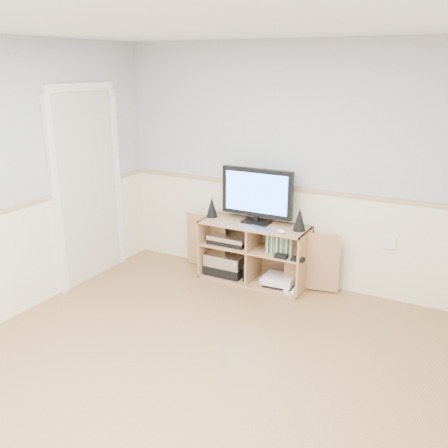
{
  "coord_description": "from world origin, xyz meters",
  "views": [
    {
      "loc": [
        1.73,
        -2.56,
        2.25
      ],
      "look_at": [
        -0.28,
        1.2,
        0.89
      ],
      "focal_mm": 40.0,
      "sensor_mm": 36.0,
      "label": 1
    }
  ],
  "objects_px": {
    "keyboard": "(260,229)",
    "media_cabinet": "(256,251)",
    "monitor": "(257,194)",
    "game_consoles": "(279,280)"
  },
  "relations": [
    {
      "from": "game_consoles",
      "to": "media_cabinet",
      "type": "bearing_deg",
      "value": 167.65
    },
    {
      "from": "monitor",
      "to": "keyboard",
      "type": "xyz_separation_m",
      "value": [
        0.13,
        -0.19,
        -0.31
      ]
    },
    {
      "from": "media_cabinet",
      "to": "game_consoles",
      "type": "relative_size",
      "value": 4.0
    },
    {
      "from": "media_cabinet",
      "to": "monitor",
      "type": "bearing_deg",
      "value": -90.0
    },
    {
      "from": "media_cabinet",
      "to": "game_consoles",
      "type": "height_order",
      "value": "media_cabinet"
    },
    {
      "from": "media_cabinet",
      "to": "monitor",
      "type": "xyz_separation_m",
      "value": [
        0.0,
        -0.0,
        0.64
      ]
    },
    {
      "from": "monitor",
      "to": "game_consoles",
      "type": "relative_size",
      "value": 1.74
    },
    {
      "from": "media_cabinet",
      "to": "keyboard",
      "type": "height_order",
      "value": "keyboard"
    },
    {
      "from": "media_cabinet",
      "to": "game_consoles",
      "type": "xyz_separation_m",
      "value": [
        0.3,
        -0.07,
        -0.26
      ]
    },
    {
      "from": "keyboard",
      "to": "media_cabinet",
      "type": "bearing_deg",
      "value": 136.93
    }
  ]
}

